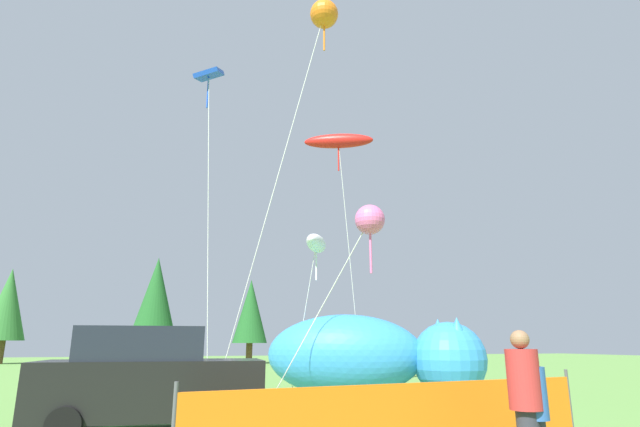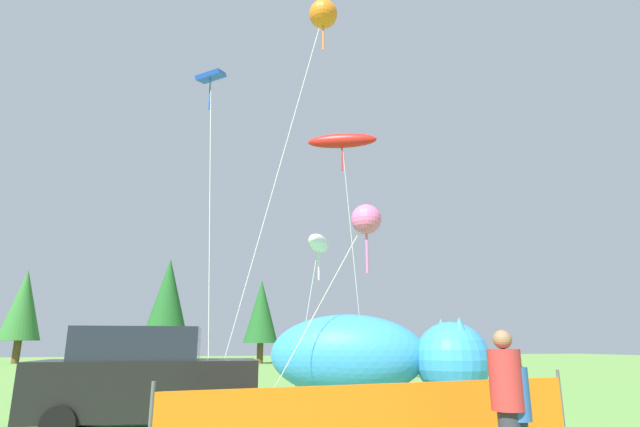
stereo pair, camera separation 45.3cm
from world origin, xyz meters
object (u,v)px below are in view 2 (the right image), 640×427
object	(u,v)px
inflatable_cat	(372,358)
kite_blue_box	(211,83)
parked_car	(145,379)
kite_orange_flower	(323,16)
kite_white_ghost	(319,244)
spectator_in_green_shirt	(517,411)
kite_red_lizard	(342,141)
folding_chair	(515,401)
kite_pink_octopus	(366,220)
spectator_in_red_shirt	(508,400)

from	to	relation	value
inflatable_cat	kite_blue_box	bearing A→B (deg)	-161.77
parked_car	kite_orange_flower	xyz separation A→B (m)	(4.30, 2.10, 10.75)
kite_blue_box	kite_white_ghost	size ratio (longest dim) A/B	2.04
parked_car	kite_blue_box	distance (m)	11.22
kite_white_ghost	spectator_in_green_shirt	bearing A→B (deg)	-92.19
kite_red_lizard	spectator_in_green_shirt	bearing A→B (deg)	-98.13
kite_blue_box	kite_orange_flower	size ratio (longest dim) A/B	0.93
parked_car	folding_chair	bearing A→B (deg)	-10.53
spectator_in_green_shirt	parked_car	bearing A→B (deg)	130.94
kite_orange_flower	kite_blue_box	bearing A→B (deg)	134.00
kite_white_ghost	kite_red_lizard	bearing A→B (deg)	46.65
folding_chair	spectator_in_green_shirt	size ratio (longest dim) A/B	0.58
kite_red_lizard	folding_chair	bearing A→B (deg)	-85.47
parked_car	kite_red_lizard	xyz separation A→B (m)	(6.51, 7.17, 8.76)
kite_red_lizard	kite_blue_box	distance (m)	5.80
inflatable_cat	kite_blue_box	world-z (taller)	kite_blue_box
kite_blue_box	kite_white_ghost	distance (m)	6.96
parked_car	kite_pink_octopus	size ratio (longest dim) A/B	0.90
spectator_in_green_shirt	kite_pink_octopus	size ratio (longest dim) A/B	0.32
kite_orange_flower	kite_pink_octopus	bearing A→B (deg)	-78.71
folding_chair	kite_pink_octopus	distance (m)	4.99
spectator_in_green_shirt	kite_red_lizard	distance (m)	15.51
kite_pink_octopus	folding_chair	bearing A→B (deg)	-34.75
kite_orange_flower	spectator_in_red_shirt	bearing A→B (deg)	-87.85
kite_blue_box	kite_orange_flower	distance (m)	4.79
inflatable_cat	kite_white_ghost	world-z (taller)	kite_white_ghost
inflatable_cat	kite_red_lizard	bearing A→B (deg)	119.20
spectator_in_green_shirt	kite_orange_flower	bearing A→B (deg)	93.06
spectator_in_green_shirt	kite_orange_flower	world-z (taller)	kite_orange_flower
inflatable_cat	spectator_in_green_shirt	xyz separation A→B (m)	(-1.95, -10.16, -0.33)
inflatable_cat	kite_pink_octopus	distance (m)	6.21
inflatable_cat	spectator_in_red_shirt	world-z (taller)	inflatable_cat
kite_red_lizard	kite_orange_flower	xyz separation A→B (m)	(-2.20, -5.07, 1.99)
kite_pink_octopus	kite_orange_flower	distance (m)	7.55
folding_chair	inflatable_cat	xyz separation A→B (m)	(-0.57, 6.60, 0.65)
spectator_in_green_shirt	kite_blue_box	xyz separation A→B (m)	(-3.65, 10.89, 9.86)
spectator_in_red_shirt	spectator_in_green_shirt	world-z (taller)	spectator_in_red_shirt
spectator_in_green_shirt	kite_red_lizard	world-z (taller)	kite_red_lizard
kite_blue_box	kite_pink_octopus	size ratio (longest dim) A/B	2.30
kite_orange_flower	kite_white_ghost	bearing A→B (deg)	77.09
spectator_in_red_shirt	kite_white_ghost	world-z (taller)	kite_white_ghost
kite_blue_box	kite_white_ghost	xyz separation A→B (m)	(4.08, 0.25, -5.63)
kite_red_lizard	kite_white_ghost	bearing A→B (deg)	-133.35
kite_pink_octopus	kite_blue_box	bearing A→B (deg)	123.39
spectator_in_red_shirt	kite_pink_octopus	bearing A→B (deg)	88.20
spectator_in_green_shirt	kite_red_lizard	xyz separation A→B (m)	(1.80, 12.59, 8.87)
parked_car	kite_white_ghost	distance (m)	8.71
spectator_in_green_shirt	kite_red_lizard	size ratio (longest dim) A/B	0.16
parked_car	spectator_in_red_shirt	size ratio (longest dim) A/B	2.40
parked_car	kite_orange_flower	size ratio (longest dim) A/B	0.36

